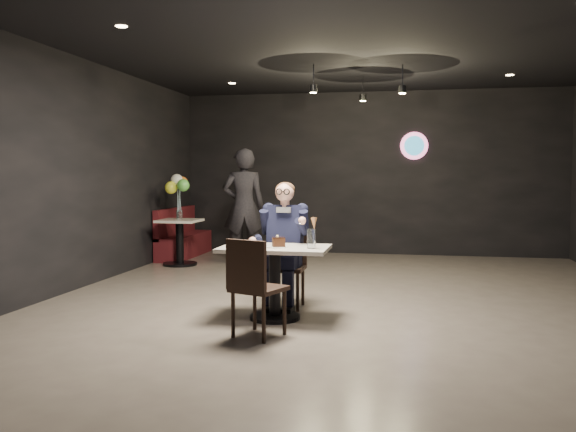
% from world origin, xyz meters
% --- Properties ---
extents(floor, '(9.00, 9.00, 0.00)m').
position_xyz_m(floor, '(0.00, 0.00, 0.00)').
color(floor, slate).
rests_on(floor, ground).
extents(wall_sign, '(0.50, 0.06, 0.50)m').
position_xyz_m(wall_sign, '(0.80, 4.47, 2.00)').
color(wall_sign, pink).
rests_on(wall_sign, floor).
extents(pendant_lights, '(1.40, 1.20, 0.36)m').
position_xyz_m(pendant_lights, '(0.00, 2.00, 2.88)').
color(pendant_lights, black).
rests_on(pendant_lights, floor).
extents(main_table, '(1.10, 0.70, 0.75)m').
position_xyz_m(main_table, '(-0.64, -0.83, 0.38)').
color(main_table, white).
rests_on(main_table, floor).
extents(chair_far, '(0.42, 0.46, 0.92)m').
position_xyz_m(chair_far, '(-0.64, -0.28, 0.46)').
color(chair_far, black).
rests_on(chair_far, floor).
extents(chair_near, '(0.56, 0.58, 0.92)m').
position_xyz_m(chair_near, '(-0.64, -1.51, 0.46)').
color(chair_near, black).
rests_on(chair_near, floor).
extents(seated_man, '(0.60, 0.80, 1.44)m').
position_xyz_m(seated_man, '(-0.64, -0.28, 0.72)').
color(seated_man, black).
rests_on(seated_man, floor).
extents(dessert_plate, '(0.22, 0.22, 0.01)m').
position_xyz_m(dessert_plate, '(-0.60, -0.90, 0.76)').
color(dessert_plate, white).
rests_on(dessert_plate, main_table).
extents(cake_slice, '(0.15, 0.14, 0.09)m').
position_xyz_m(cake_slice, '(-0.58, -0.91, 0.81)').
color(cake_slice, black).
rests_on(cake_slice, dessert_plate).
extents(mint_leaf, '(0.06, 0.04, 0.01)m').
position_xyz_m(mint_leaf, '(-0.59, -0.94, 0.84)').
color(mint_leaf, '#2C873F').
rests_on(mint_leaf, cake_slice).
extents(sundae_glass, '(0.09, 0.09, 0.19)m').
position_xyz_m(sundae_glass, '(-0.25, -0.89, 0.85)').
color(sundae_glass, silver).
rests_on(sundae_glass, main_table).
extents(wafer_cone, '(0.08, 0.08, 0.13)m').
position_xyz_m(wafer_cone, '(-0.23, -0.88, 0.99)').
color(wafer_cone, '#B27549').
rests_on(wafer_cone, sundae_glass).
extents(booth_bench, '(0.44, 1.76, 0.88)m').
position_xyz_m(booth_bench, '(-3.25, 3.47, 0.44)').
color(booth_bench, '#4F101C').
rests_on(booth_bench, floor).
extents(side_table, '(0.64, 0.64, 0.80)m').
position_xyz_m(side_table, '(-2.95, 2.47, 0.40)').
color(side_table, white).
rests_on(side_table, floor).
extents(balloon_vase, '(0.10, 0.10, 0.15)m').
position_xyz_m(balloon_vase, '(-2.95, 2.47, 0.82)').
color(balloon_vase, silver).
rests_on(balloon_vase, side_table).
extents(balloon_bunch, '(0.37, 0.37, 0.61)m').
position_xyz_m(balloon_bunch, '(-2.95, 2.47, 1.20)').
color(balloon_bunch, '#EFF734').
rests_on(balloon_bunch, balloon_vase).
extents(passerby, '(0.79, 0.62, 1.91)m').
position_xyz_m(passerby, '(-1.97, 2.87, 0.95)').
color(passerby, black).
rests_on(passerby, floor).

